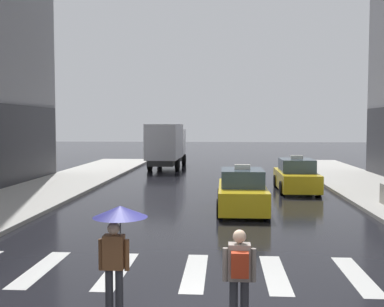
% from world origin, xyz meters
% --- Properties ---
extents(crosswalk_markings, '(11.30, 2.80, 0.01)m').
position_xyz_m(crosswalk_markings, '(-0.00, 3.00, 0.00)').
color(crosswalk_markings, silver).
rests_on(crosswalk_markings, ground).
extents(taxi_lead, '(1.94, 4.54, 1.80)m').
position_xyz_m(taxi_lead, '(1.35, 10.71, 0.72)').
color(taxi_lead, yellow).
rests_on(taxi_lead, ground).
extents(taxi_second, '(1.94, 4.55, 1.80)m').
position_xyz_m(taxi_second, '(4.26, 16.22, 0.72)').
color(taxi_second, yellow).
rests_on(taxi_second, ground).
extents(box_truck, '(2.38, 7.57, 3.35)m').
position_xyz_m(box_truck, '(-3.68, 27.45, 1.85)').
color(box_truck, '#2D2D2D').
rests_on(box_truck, ground).
extents(pedestrian_with_umbrella, '(0.96, 0.96, 1.94)m').
position_xyz_m(pedestrian_with_umbrella, '(-1.20, 0.55, 1.52)').
color(pedestrian_with_umbrella, '#333338').
rests_on(pedestrian_with_umbrella, ground).
extents(pedestrian_with_backpack, '(0.55, 0.43, 1.65)m').
position_xyz_m(pedestrian_with_backpack, '(0.91, 0.08, 0.97)').
color(pedestrian_with_backpack, '#333338').
rests_on(pedestrian_with_backpack, ground).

